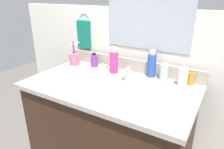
# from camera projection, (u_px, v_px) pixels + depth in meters

# --- Properties ---
(vanity_cabinet) EXTENTS (1.02, 0.56, 0.83)m
(vanity_cabinet) POSITION_uv_depth(u_px,v_px,m) (110.00, 141.00, 1.46)
(vanity_cabinet) COLOR #382316
(vanity_cabinet) RESTS_ON ground_plane
(countertop) EXTENTS (1.06, 0.61, 0.03)m
(countertop) POSITION_uv_depth(u_px,v_px,m) (110.00, 86.00, 1.30)
(countertop) COLOR #B2A899
(countertop) RESTS_ON vanity_cabinet
(backsplash) EXTENTS (1.06, 0.02, 0.09)m
(backsplash) POSITION_uv_depth(u_px,v_px,m) (130.00, 65.00, 1.51)
(backsplash) COLOR #B2A899
(backsplash) RESTS_ON countertop
(back_wall) EXTENTS (2.16, 0.04, 1.30)m
(back_wall) POSITION_uv_depth(u_px,v_px,m) (132.00, 92.00, 1.66)
(back_wall) COLOR white
(back_wall) RESTS_ON ground_plane
(mirror_panel) EXTENTS (0.60, 0.01, 0.56)m
(mirror_panel) POSITION_uv_depth(u_px,v_px,m) (149.00, 7.00, 1.35)
(mirror_panel) COLOR #B2BCC6
(towel_ring) EXTENTS (0.10, 0.01, 0.10)m
(towel_ring) POSITION_uv_depth(u_px,v_px,m) (85.00, 19.00, 1.64)
(towel_ring) COLOR silver
(hand_towel) EXTENTS (0.11, 0.04, 0.22)m
(hand_towel) POSITION_uv_depth(u_px,v_px,m) (84.00, 34.00, 1.67)
(hand_towel) COLOR #147260
(sink_basin) EXTENTS (0.40, 0.40, 0.11)m
(sink_basin) POSITION_uv_depth(u_px,v_px,m) (113.00, 94.00, 1.24)
(sink_basin) COLOR white
(sink_basin) RESTS_ON countertop
(faucet) EXTENTS (0.16, 0.10, 0.08)m
(faucet) POSITION_uv_depth(u_px,v_px,m) (128.00, 75.00, 1.37)
(faucet) COLOR silver
(faucet) RESTS_ON countertop
(bottle_gel_clear) EXTENTS (0.06, 0.06, 0.12)m
(bottle_gel_clear) POSITION_uv_depth(u_px,v_px,m) (164.00, 72.00, 1.35)
(bottle_gel_clear) COLOR silver
(bottle_gel_clear) RESTS_ON countertop
(bottle_lotion_white) EXTENTS (0.06, 0.06, 0.14)m
(bottle_lotion_white) POSITION_uv_depth(u_px,v_px,m) (183.00, 77.00, 1.25)
(bottle_lotion_white) COLOR white
(bottle_lotion_white) RESTS_ON countertop
(bottle_soap_pink) EXTENTS (0.06, 0.06, 0.19)m
(bottle_soap_pink) POSITION_uv_depth(u_px,v_px,m) (114.00, 61.00, 1.46)
(bottle_soap_pink) COLOR #D8338C
(bottle_soap_pink) RESTS_ON countertop
(bottle_cream_purple) EXTENTS (0.05, 0.05, 0.11)m
(bottle_cream_purple) POSITION_uv_depth(u_px,v_px,m) (94.00, 60.00, 1.59)
(bottle_cream_purple) COLOR #7A3899
(bottle_cream_purple) RESTS_ON countertop
(bottle_shampoo_blue) EXTENTS (0.06, 0.06, 0.19)m
(bottle_shampoo_blue) POSITION_uv_depth(u_px,v_px,m) (152.00, 65.00, 1.39)
(bottle_shampoo_blue) COLOR #2D4CB2
(bottle_shampoo_blue) RESTS_ON countertop
(bottle_oil_amber) EXTENTS (0.04, 0.04, 0.09)m
(bottle_oil_amber) POSITION_uv_depth(u_px,v_px,m) (191.00, 78.00, 1.28)
(bottle_oil_amber) COLOR gold
(bottle_oil_amber) RESTS_ON countertop
(cup_pink) EXTENTS (0.08, 0.08, 0.19)m
(cup_pink) POSITION_uv_depth(u_px,v_px,m) (74.00, 58.00, 1.63)
(cup_pink) COLOR #D16693
(cup_pink) RESTS_ON countertop
(soap_bar) EXTENTS (0.06, 0.04, 0.02)m
(soap_bar) POSITION_uv_depth(u_px,v_px,m) (103.00, 66.00, 1.57)
(soap_bar) COLOR white
(soap_bar) RESTS_ON countertop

